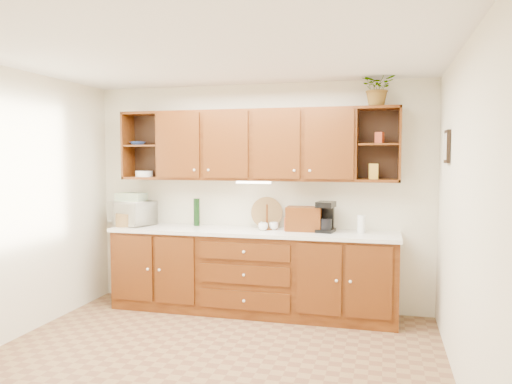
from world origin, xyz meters
The scene contains 26 objects.
floor centered at (0.00, 0.00, 0.00)m, with size 4.00×4.00×0.00m, color olive.
ceiling centered at (0.00, 0.00, 2.60)m, with size 4.00×4.00×0.00m, color white.
back_wall centered at (0.00, 1.75, 1.30)m, with size 4.00×4.00×0.00m, color #EAE3C5.
left_wall centered at (-2.00, 0.00, 1.30)m, with size 3.50×3.50×0.00m, color #EAE3C5.
right_wall centered at (2.00, 0.00, 1.30)m, with size 3.50×3.50×0.00m, color #EAE3C5.
base_cabinets centered at (0.00, 1.45, 0.45)m, with size 3.20×0.60×0.90m, color #361506.
countertop centered at (0.00, 1.44, 0.92)m, with size 3.24×0.64×0.04m, color white.
upper_cabinets centered at (0.01, 1.59, 1.89)m, with size 3.20×0.33×0.80m.
undercabinet_light centered at (0.00, 1.53, 1.47)m, with size 0.40×0.05×0.03m, color white.
framed_picture centered at (1.98, 0.90, 1.85)m, with size 0.03×0.24×0.30m, color black.
wicker_basket centered at (-1.52, 1.36, 1.02)m, with size 0.23×0.23×0.15m, color olive.
microwave centered at (-1.51, 1.50, 1.08)m, with size 0.52×0.35×0.29m, color silver.
towel_stack centered at (-1.51, 1.50, 1.28)m, with size 0.32×0.24×0.10m, color #C5C45C.
wine_bottle centered at (-0.72, 1.62, 1.10)m, with size 0.07×0.07×0.33m, color black.
woven_tray centered at (0.13, 1.64, 0.95)m, with size 0.36×0.36×0.02m, color olive.
bread_box centered at (0.58, 1.52, 1.07)m, with size 0.38×0.24×0.27m, color #361506.
mug_tree centered at (0.16, 1.51, 0.98)m, with size 0.24×0.25×0.29m.
canister_red centered at (0.42, 1.49, 1.01)m, with size 0.12×0.12×0.15m, color maroon.
canister_white centered at (1.20, 1.51, 1.04)m, with size 0.09×0.09×0.19m, color white.
canister_yellow centered at (0.68, 1.50, 0.99)m, with size 0.09×0.09×0.10m, color gold.
coffee_maker centered at (0.82, 1.51, 1.10)m, with size 0.21×0.25×0.33m.
bowl_stack centered at (-1.46, 1.57, 1.92)m, with size 0.17×0.17×0.04m, color #2A489B.
plate_stack centered at (-1.37, 1.55, 1.56)m, with size 0.21×0.21×0.07m, color white.
pantry_box_yellow centered at (1.32, 1.58, 1.60)m, with size 0.09×0.07×0.17m, color gold.
pantry_box_red centered at (1.38, 1.56, 1.96)m, with size 0.08×0.07×0.12m, color maroon.
potted_plant centered at (1.36, 1.53, 2.48)m, with size 0.35×0.30×0.38m, color #999999.
Camera 1 is at (1.43, -3.91, 1.75)m, focal length 35.00 mm.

